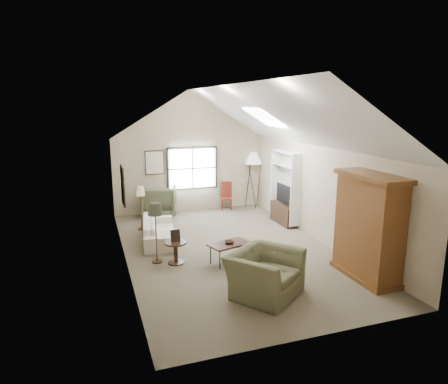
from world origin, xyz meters
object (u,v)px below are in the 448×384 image
object	(u,v)px
side_table	(176,252)
armchair_far	(159,201)
sofa	(159,230)
side_chair	(227,196)
armchair_near	(264,273)
coffee_table	(229,253)
armoire	(369,227)

from	to	relation	value
side_table	armchair_far	bearing A→B (deg)	85.14
armchair_far	sofa	bearing A→B (deg)	94.95
side_chair	side_table	bearing A→B (deg)	-106.73
armchair_near	coffee_table	xyz separation A→B (m)	(-0.11, 1.67, -0.19)
coffee_table	sofa	bearing A→B (deg)	122.70
sofa	coffee_table	bearing A→B (deg)	-139.29
armoire	armchair_far	world-z (taller)	armoire
side_table	sofa	bearing A→B (deg)	93.58
armchair_near	coffee_table	bearing A→B (deg)	57.03
armoire	side_chair	world-z (taller)	armoire
sofa	coffee_table	size ratio (longest dim) A/B	2.23
side_table	side_chair	size ratio (longest dim) A/B	0.55
sofa	coffee_table	distance (m)	2.34
sofa	side_table	size ratio (longest dim) A/B	3.99
armchair_far	side_table	world-z (taller)	armchair_far
coffee_table	armchair_near	bearing A→B (deg)	-86.13
sofa	side_table	world-z (taller)	sofa
side_chair	armchair_near	bearing A→B (deg)	-86.39
coffee_table	side_chair	size ratio (longest dim) A/B	0.98
armoire	sofa	size ratio (longest dim) A/B	1.07
armoire	armchair_far	xyz separation A→B (m)	(-3.26, 6.10, -0.61)
armchair_near	side_table	distance (m)	2.41
armoire	armchair_near	size ratio (longest dim) A/B	1.69
armoire	side_table	distance (m)	4.22
sofa	side_chair	distance (m)	3.72
sofa	armchair_far	distance (m)	2.53
armoire	sofa	distance (m)	5.24
sofa	armchair_near	bearing A→B (deg)	-151.27
armchair_near	armchair_far	size ratio (longest dim) A/B	1.20
armoire	armchair_near	xyz separation A→B (m)	(-2.33, -0.02, -0.68)
armchair_far	coffee_table	size ratio (longest dim) A/B	1.18
armoire	coffee_table	xyz separation A→B (m)	(-2.45, 1.65, -0.86)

